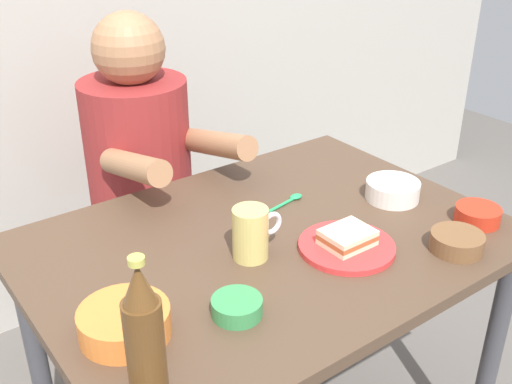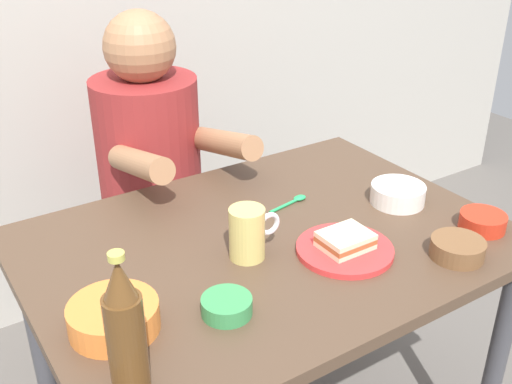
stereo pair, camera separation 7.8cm
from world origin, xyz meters
name	(u,v)px [view 2 (the right image)]	position (x,y,z in m)	size (l,w,h in m)	color
dining_table	(267,271)	(0.00, 0.00, 0.65)	(1.10, 0.80, 0.74)	#4C3828
stool	(158,257)	(-0.02, 0.63, 0.35)	(0.34, 0.34, 0.45)	#4C4C51
person_seated	(150,145)	(-0.02, 0.62, 0.77)	(0.33, 0.56, 0.72)	maroon
plate_orange	(345,250)	(0.11, -0.15, 0.75)	(0.22, 0.22, 0.01)	red
sandwich	(345,240)	(0.11, -0.15, 0.77)	(0.11, 0.09, 0.04)	beige
beer_mug	(248,233)	(-0.08, -0.04, 0.80)	(0.13, 0.08, 0.12)	#D1BC66
beer_bottle	(125,330)	(-0.45, -0.27, 0.86)	(0.06, 0.06, 0.26)	#593819
soup_bowl_orange	(114,316)	(-0.42, -0.12, 0.77)	(0.17, 0.17, 0.05)	orange
sauce_bowl_chili	(483,221)	(0.46, -0.24, 0.76)	(0.11, 0.11, 0.04)	red
dip_bowl_green	(227,305)	(-0.22, -0.19, 0.76)	(0.10, 0.10, 0.03)	#388C4C
rice_bowl_white	(398,193)	(0.38, -0.04, 0.77)	(0.14, 0.14, 0.05)	silver
condiment_bowl_brown	(458,248)	(0.31, -0.29, 0.76)	(0.12, 0.12, 0.04)	brown
spoon	(294,201)	(0.16, 0.11, 0.75)	(0.13, 0.04, 0.01)	#26A559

